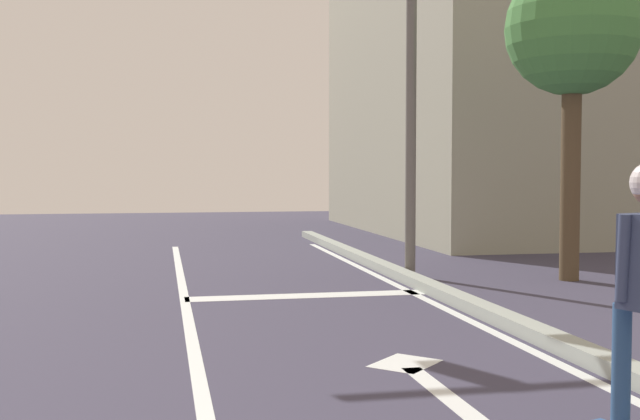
% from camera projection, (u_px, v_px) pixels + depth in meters
% --- Properties ---
extents(lane_line_center, '(0.12, 20.00, 0.01)m').
position_uv_depth(lane_line_center, '(195.00, 355.00, 6.82)').
color(lane_line_center, silver).
rests_on(lane_line_center, ground).
extents(lane_line_curbside, '(0.12, 20.00, 0.01)m').
position_uv_depth(lane_line_curbside, '(511.00, 340.00, 7.41)').
color(lane_line_curbside, silver).
rests_on(lane_line_curbside, ground).
extents(stop_bar, '(3.12, 0.40, 0.01)m').
position_uv_depth(stop_bar, '(307.00, 296.00, 10.08)').
color(stop_bar, silver).
rests_on(stop_bar, ground).
extents(lane_arrow_stem, '(0.16, 1.40, 0.01)m').
position_uv_depth(lane_arrow_stem, '(441.00, 391.00, 5.70)').
color(lane_arrow_stem, silver).
rests_on(lane_arrow_stem, ground).
extents(lane_arrow_head, '(0.71, 0.71, 0.01)m').
position_uv_depth(lane_arrow_head, '(405.00, 363.00, 6.53)').
color(lane_arrow_head, silver).
rests_on(lane_arrow_head, ground).
extents(curb_strip, '(0.24, 24.00, 0.14)m').
position_uv_depth(curb_strip, '(535.00, 332.00, 7.45)').
color(curb_strip, '#99A299').
rests_on(curb_strip, ground).
extents(traffic_signal_mast, '(5.52, 0.34, 5.58)m').
position_uv_depth(traffic_signal_mast, '(306.00, 2.00, 11.40)').
color(traffic_signal_mast, '#625E59').
rests_on(traffic_signal_mast, ground).
extents(roadside_tree, '(1.96, 1.96, 4.67)m').
position_uv_depth(roadside_tree, '(573.00, 33.00, 11.35)').
color(roadside_tree, brown).
rests_on(roadside_tree, ground).
extents(building_block, '(10.87, 11.07, 7.45)m').
position_uv_depth(building_block, '(568.00, 93.00, 21.17)').
color(building_block, '#9C9C88').
rests_on(building_block, ground).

